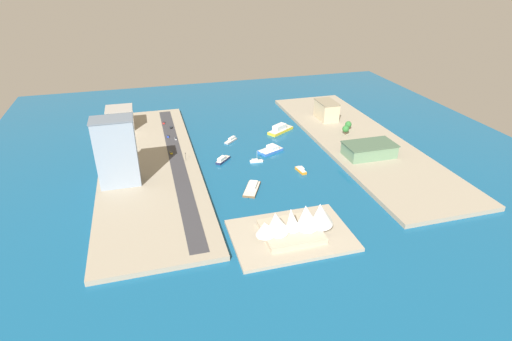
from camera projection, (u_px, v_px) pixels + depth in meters
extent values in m
plane|color=#145684|center=(261.00, 154.00, 325.21)|extent=(440.00, 440.00, 0.00)
cube|color=#9E937F|center=(359.00, 141.00, 345.15)|extent=(70.00, 240.00, 3.13)
cube|color=#9E937F|center=(149.00, 166.00, 303.83)|extent=(70.00, 240.00, 3.13)
cube|color=#A89E89|center=(291.00, 235.00, 228.31)|extent=(66.15, 45.85, 2.00)
cube|color=#38383D|center=(177.00, 160.00, 307.99)|extent=(10.45, 228.00, 0.15)
cube|color=brown|center=(252.00, 189.00, 274.47)|extent=(16.79, 22.61, 1.40)
cone|color=brown|center=(248.00, 197.00, 264.89)|extent=(1.70, 1.70, 1.26)
cube|color=white|center=(253.00, 185.00, 276.43)|extent=(9.40, 11.55, 1.79)
cube|color=beige|center=(252.00, 188.00, 274.12)|extent=(16.12, 21.71, 0.10)
cube|color=white|center=(256.00, 161.00, 312.33)|extent=(9.93, 3.67, 1.33)
cone|color=white|center=(263.00, 161.00, 313.20)|extent=(1.29, 1.29, 1.20)
cube|color=white|center=(255.00, 160.00, 311.56)|extent=(4.90, 2.80, 1.14)
cube|color=beige|center=(256.00, 160.00, 312.00)|extent=(9.53, 3.52, 0.10)
cylinder|color=silver|center=(257.00, 155.00, 310.20)|extent=(0.24, 0.24, 8.31)
cube|color=blue|center=(270.00, 151.00, 329.06)|extent=(22.05, 17.30, 1.96)
cone|color=blue|center=(261.00, 154.00, 323.05)|extent=(2.34, 2.34, 1.76)
cube|color=white|center=(273.00, 147.00, 329.29)|extent=(9.70, 10.29, 2.70)
cube|color=beige|center=(271.00, 149.00, 328.59)|extent=(21.17, 16.61, 0.10)
cube|color=#1E284C|center=(223.00, 160.00, 313.48)|extent=(13.27, 13.72, 1.80)
cone|color=#1E284C|center=(228.00, 156.00, 319.72)|extent=(2.29, 2.29, 1.62)
cube|color=white|center=(222.00, 159.00, 310.96)|extent=(7.58, 7.75, 2.41)
cube|color=beige|center=(223.00, 159.00, 313.05)|extent=(12.74, 13.17, 0.10)
cube|color=#999EA3|center=(231.00, 141.00, 347.19)|extent=(12.78, 12.29, 1.33)
cone|color=#999EA3|center=(226.00, 144.00, 341.69)|extent=(1.69, 1.69, 1.20)
cube|color=white|center=(232.00, 138.00, 347.73)|extent=(7.11, 6.87, 2.18)
cube|color=beige|center=(231.00, 140.00, 346.86)|extent=(12.27, 11.80, 0.10)
cube|color=yellow|center=(280.00, 131.00, 366.65)|extent=(26.81, 21.57, 2.46)
cone|color=yellow|center=(290.00, 126.00, 375.87)|extent=(3.06, 3.06, 2.21)
cube|color=white|center=(279.00, 127.00, 363.91)|extent=(14.14, 12.05, 4.73)
cube|color=beige|center=(280.00, 129.00, 366.06)|extent=(25.74, 20.71, 0.10)
cube|color=orange|center=(301.00, 170.00, 298.10)|extent=(5.27, 11.73, 1.93)
cone|color=orange|center=(297.00, 167.00, 303.08)|extent=(1.98, 1.98, 1.73)
cube|color=white|center=(301.00, 168.00, 296.59)|extent=(3.17, 4.78, 2.04)
cube|color=beige|center=(301.00, 169.00, 297.63)|extent=(5.06, 11.26, 0.10)
cube|color=slate|center=(369.00, 150.00, 313.25)|extent=(37.17, 21.14, 9.38)
cube|color=#47624A|center=(370.00, 144.00, 310.91)|extent=(38.66, 21.99, 0.80)
cube|color=silver|center=(120.00, 118.00, 363.96)|extent=(22.17, 22.52, 17.57)
cube|color=#9D9992|center=(119.00, 108.00, 359.74)|extent=(23.06, 23.42, 0.80)
cube|color=#C6B793|center=(326.00, 111.00, 383.90)|extent=(15.31, 24.69, 16.38)
cube|color=gray|center=(327.00, 102.00, 379.95)|extent=(15.92, 25.68, 0.80)
cube|color=#8C9EB2|center=(117.00, 153.00, 266.63)|extent=(25.71, 16.34, 45.33)
cube|color=slate|center=(111.00, 119.00, 256.03)|extent=(26.74, 17.00, 0.80)
cylinder|color=black|center=(174.00, 138.00, 344.30)|extent=(0.27, 0.65, 0.64)
cylinder|color=black|center=(176.00, 138.00, 344.71)|extent=(0.27, 0.65, 0.64)
cylinder|color=black|center=(175.00, 140.00, 341.46)|extent=(0.27, 0.65, 0.64)
cylinder|color=black|center=(177.00, 140.00, 341.88)|extent=(0.27, 0.65, 0.64)
cube|color=#B7B7BC|center=(176.00, 139.00, 342.95)|extent=(1.91, 4.83, 0.82)
cube|color=#262D38|center=(176.00, 138.00, 342.43)|extent=(1.64, 2.72, 0.56)
cylinder|color=black|center=(169.00, 137.00, 346.64)|extent=(0.26, 0.64, 0.64)
cylinder|color=black|center=(167.00, 137.00, 346.28)|extent=(0.26, 0.64, 0.64)
cylinder|color=black|center=(169.00, 136.00, 349.31)|extent=(0.26, 0.64, 0.64)
cylinder|color=black|center=(167.00, 136.00, 348.96)|extent=(0.26, 0.64, 0.64)
cube|color=blue|center=(168.00, 136.00, 347.65)|extent=(1.77, 4.47, 0.84)
cube|color=#262D38|center=(168.00, 135.00, 347.51)|extent=(1.55, 2.51, 0.60)
cylinder|color=black|center=(170.00, 127.00, 367.46)|extent=(0.25, 0.64, 0.64)
cylinder|color=black|center=(172.00, 127.00, 367.83)|extent=(0.25, 0.64, 0.64)
cylinder|color=black|center=(170.00, 128.00, 364.76)|extent=(0.25, 0.64, 0.64)
cylinder|color=black|center=(172.00, 128.00, 365.12)|extent=(0.25, 0.64, 0.64)
cube|color=black|center=(171.00, 127.00, 366.15)|extent=(1.72, 4.52, 0.81)
cube|color=#262D38|center=(171.00, 127.00, 365.63)|extent=(1.51, 2.53, 0.64)
cylinder|color=black|center=(165.00, 124.00, 375.21)|extent=(0.25, 0.64, 0.64)
cylinder|color=black|center=(163.00, 124.00, 374.80)|extent=(0.25, 0.64, 0.64)
cylinder|color=black|center=(164.00, 122.00, 378.22)|extent=(0.25, 0.64, 0.64)
cylinder|color=black|center=(162.00, 123.00, 377.82)|extent=(0.25, 0.64, 0.64)
cube|color=red|center=(164.00, 123.00, 376.36)|extent=(1.92, 5.04, 0.88)
cube|color=#262D38|center=(163.00, 122.00, 376.24)|extent=(1.68, 2.83, 0.54)
cylinder|color=black|center=(172.00, 154.00, 317.34)|extent=(0.26, 0.64, 0.64)
cylinder|color=black|center=(170.00, 154.00, 316.96)|extent=(0.26, 0.64, 0.64)
cylinder|color=black|center=(172.00, 152.00, 320.34)|extent=(0.26, 0.64, 0.64)
cylinder|color=black|center=(170.00, 152.00, 319.97)|extent=(0.26, 0.64, 0.64)
cube|color=yellow|center=(171.00, 153.00, 318.54)|extent=(1.86, 5.03, 0.71)
cube|color=#262D38|center=(171.00, 152.00, 318.47)|extent=(1.62, 2.82, 0.52)
cylinder|color=black|center=(186.00, 157.00, 306.57)|extent=(0.18, 0.18, 5.50)
cube|color=black|center=(185.00, 153.00, 305.07)|extent=(0.36, 0.36, 1.00)
sphere|color=red|center=(185.00, 153.00, 304.91)|extent=(0.24, 0.24, 0.24)
sphere|color=yellow|center=(185.00, 153.00, 305.07)|extent=(0.24, 0.24, 0.24)
sphere|color=green|center=(185.00, 154.00, 305.23)|extent=(0.24, 0.24, 0.24)
cube|color=#BCAD93|center=(291.00, 231.00, 227.17)|extent=(31.94, 28.46, 3.00)
cone|color=white|center=(321.00, 214.00, 227.40)|extent=(14.76, 13.12, 15.32)
cone|color=white|center=(306.00, 216.00, 225.28)|extent=(14.69, 13.15, 15.51)
cone|color=white|center=(292.00, 219.00, 223.36)|extent=(9.93, 8.28, 14.52)
cone|color=white|center=(276.00, 222.00, 221.52)|extent=(14.39, 12.72, 14.13)
cone|color=white|center=(265.00, 228.00, 221.18)|extent=(12.77, 11.74, 9.18)
cylinder|color=brown|center=(348.00, 128.00, 362.21)|extent=(0.50, 0.50, 2.89)
sphere|color=#2D7233|center=(348.00, 124.00, 360.50)|extent=(5.70, 5.70, 5.70)
cylinder|color=brown|center=(345.00, 133.00, 352.14)|extent=(0.50, 0.50, 3.15)
sphere|color=#2D7233|center=(346.00, 129.00, 350.33)|extent=(5.92, 5.92, 5.92)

